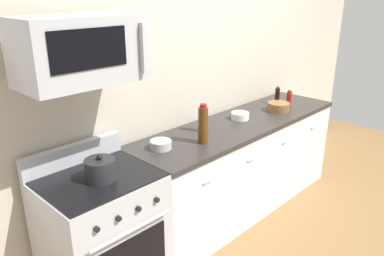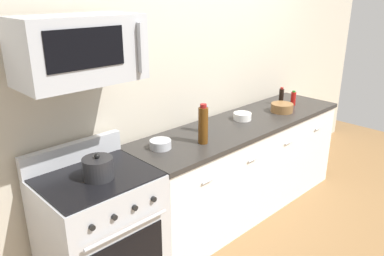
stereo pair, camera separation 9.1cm
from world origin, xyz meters
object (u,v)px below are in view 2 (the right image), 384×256
(range_oven, at_px, (100,233))
(bowl_wooden_salad, at_px, (282,107))
(bottle_wine_amber, at_px, (203,125))
(bottle_soy_sauce_dark, at_px, (281,96))
(microwave, at_px, (79,49))
(bottle_hot_sauce_red, at_px, (293,98))
(bowl_white_ceramic, at_px, (242,116))
(bottle_soda_blue, at_px, (204,119))
(bowl_steel_prep, at_px, (160,144))
(stockpot, at_px, (98,168))

(range_oven, height_order, bowl_wooden_salad, range_oven)
(bowl_wooden_salad, bearing_deg, bottle_wine_amber, -178.70)
(bottle_soy_sauce_dark, height_order, bowl_wooden_salad, bottle_soy_sauce_dark)
(microwave, xyz_separation_m, bottle_hot_sauce_red, (2.38, -0.07, -0.76))
(bowl_wooden_salad, bearing_deg, bottle_hot_sauce_red, 10.06)
(bottle_hot_sauce_red, distance_m, bowl_white_ceramic, 0.77)
(range_oven, xyz_separation_m, bottle_soy_sauce_dark, (2.31, 0.08, 0.54))
(microwave, distance_m, bottle_soy_sauce_dark, 2.42)
(microwave, distance_m, bottle_soda_blue, 1.33)
(range_oven, height_order, bowl_steel_prep, range_oven)
(bottle_wine_amber, bearing_deg, bottle_hot_sauce_red, 3.04)
(microwave, height_order, bowl_white_ceramic, microwave)
(range_oven, xyz_separation_m, bowl_white_ceramic, (1.61, 0.05, 0.49))
(range_oven, distance_m, bowl_steel_prep, 0.78)
(microwave, bearing_deg, bowl_white_ceramic, 0.19)
(bottle_hot_sauce_red, bearing_deg, bottle_wine_amber, -176.96)
(bottle_soy_sauce_dark, bearing_deg, bowl_steel_prep, -179.03)
(microwave, height_order, bottle_hot_sauce_red, microwave)
(bottle_wine_amber, height_order, stockpot, bottle_wine_amber)
(microwave, distance_m, bowl_steel_prep, 1.00)
(bottle_hot_sauce_red, xyz_separation_m, bottle_wine_amber, (-1.45, -0.08, 0.08))
(bottle_hot_sauce_red, bearing_deg, microwave, 178.40)
(range_oven, relative_size, bowl_steel_prep, 6.31)
(range_oven, relative_size, bowl_wooden_salad, 4.83)
(range_oven, relative_size, microwave, 1.44)
(range_oven, height_order, microwave, microwave)
(bottle_soda_blue, height_order, bottle_hot_sauce_red, bottle_soda_blue)
(bottle_soda_blue, bearing_deg, bowl_steel_prep, -177.27)
(bottle_soy_sauce_dark, bearing_deg, microwave, -179.03)
(bottle_hot_sauce_red, height_order, bottle_wine_amber, bottle_wine_amber)
(bottle_hot_sauce_red, bearing_deg, bowl_white_ceramic, 174.63)
(microwave, relative_size, bowl_wooden_salad, 3.36)
(bottle_soda_blue, distance_m, bowl_wooden_salad, 0.99)
(bottle_hot_sauce_red, height_order, bowl_white_ceramic, bottle_hot_sauce_red)
(bottle_soy_sauce_dark, height_order, stockpot, bottle_soy_sauce_dark)
(bottle_soy_sauce_dark, xyz_separation_m, bowl_steel_prep, (-1.70, -0.03, -0.05))
(microwave, xyz_separation_m, stockpot, (-0.00, -0.10, -0.76))
(microwave, relative_size, stockpot, 3.72)
(bowl_steel_prep, bearing_deg, bowl_white_ceramic, -0.30)
(bottle_soda_blue, bearing_deg, bottle_hot_sauce_red, -4.61)
(bottle_hot_sauce_red, xyz_separation_m, bowl_wooden_salad, (-0.28, -0.05, -0.03))
(bottle_hot_sauce_red, xyz_separation_m, bowl_white_ceramic, (-0.76, 0.07, -0.04))
(bowl_wooden_salad, bearing_deg, stockpot, 179.49)
(bottle_soy_sauce_dark, distance_m, bowl_white_ceramic, 0.70)
(stockpot, bearing_deg, bowl_white_ceramic, 3.66)
(bottle_soda_blue, distance_m, bowl_white_ceramic, 0.50)
(bowl_white_ceramic, bearing_deg, stockpot, -176.34)
(bottle_soy_sauce_dark, relative_size, bowl_wooden_salad, 0.84)
(microwave, height_order, bottle_soy_sauce_dark, microwave)
(range_oven, height_order, bottle_hot_sauce_red, bottle_hot_sauce_red)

